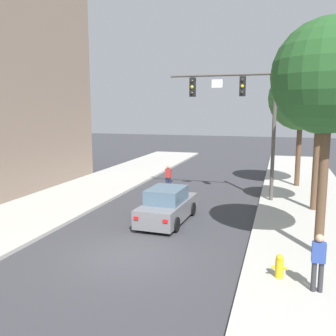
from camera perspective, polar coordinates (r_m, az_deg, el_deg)
The scene contains 10 objects.
ground_plane at distance 13.60m, azimuth -6.10°, elevation -13.15°, with size 120.00×120.00×0.00m, color #38383D.
sidewalk_right at distance 12.72m, azimuth 23.07°, elevation -15.12°, with size 5.00×60.00×0.15m, color #B2AFA8.
traffic_signal_mast at distance 20.91m, azimuth 11.54°, elevation 9.35°, with size 5.86×0.38×7.50m.
car_lead_grey at distance 17.13m, azimuth -0.10°, elevation -5.87°, with size 1.96×4.30×1.60m.
pedestrian_crossing_road at distance 23.49m, azimuth 0.02°, elevation -1.30°, with size 0.36×0.22×1.64m.
pedestrian_sidewalk_right_walker at distance 11.21m, azimuth 21.99°, elevation -12.91°, with size 0.36×0.22×1.64m.
fire_hydrant at distance 11.92m, azimuth 16.66°, elevation -14.16°, with size 0.48×0.24×0.72m.
street_tree_nearest at distance 13.46m, azimuth 23.46°, elevation 12.63°, with size 3.73×3.73×7.89m.
street_tree_second at distance 19.51m, azimuth 22.17°, elevation 8.87°, with size 2.84×2.84×6.62m.
street_tree_third at distance 25.41m, azimuth 19.71°, elevation 10.02°, with size 4.09×4.09×7.71m.
Camera 1 is at (4.98, -11.57, 5.12)m, focal length 39.87 mm.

